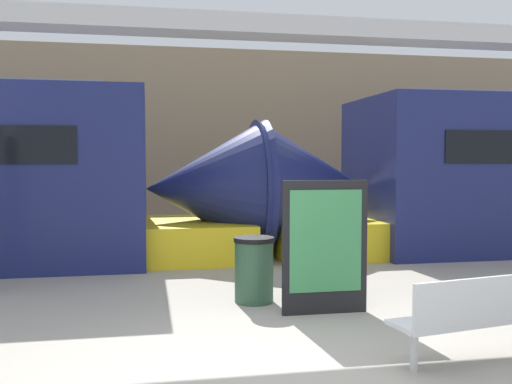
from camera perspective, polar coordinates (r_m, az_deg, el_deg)
The scene contains 4 objects.
station_wall at distance 16.28m, azimuth -6.88°, elevation 5.48°, with size 56.00×0.20×5.00m, color #9E8460.
bench_near at distance 5.65m, azimuth 21.57°, elevation -11.11°, with size 1.70×0.73×0.83m.
trash_bin at distance 7.50m, azimuth -0.20°, elevation -7.75°, with size 0.53×0.53×0.85m.
poster_board at distance 6.93m, azimuth 6.92°, elevation -5.44°, with size 1.05×0.07×1.62m.
Camera 1 is at (-1.11, -4.48, 1.86)m, focal length 40.00 mm.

